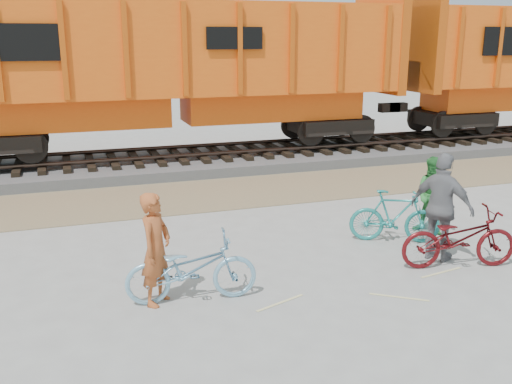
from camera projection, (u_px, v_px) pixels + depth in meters
ground at (319, 274)px, 9.59m from camera, size 120.00×120.00×0.00m
gravel_strip at (229, 193)px, 14.62m from camera, size 120.00×3.00×0.02m
ballast_bed at (198, 160)px, 17.79m from camera, size 120.00×4.00×0.30m
track at (198, 150)px, 17.70m from camera, size 120.00×2.60×0.24m
hopper_car_center at (174, 67)px, 16.84m from camera, size 14.00×3.13×4.65m
bicycle_blue at (191, 269)px, 8.51m from camera, size 2.03×0.90×1.03m
bicycle_teal at (395, 216)px, 11.00m from camera, size 1.76×1.20×1.04m
bicycle_maroon at (459, 238)px, 9.77m from camera, size 2.11×1.14×1.05m
person_solo at (156, 249)px, 8.36m from camera, size 0.70×0.74×1.71m
person_man at (434, 196)px, 11.42m from camera, size 0.94×0.97×1.57m
person_woman at (442, 208)px, 9.99m from camera, size 0.98×1.22×1.94m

